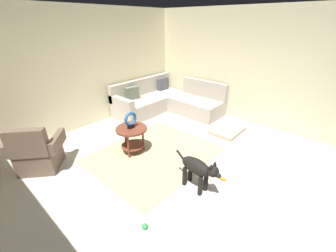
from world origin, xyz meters
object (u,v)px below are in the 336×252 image
side_table (132,134)px  dog_toy_rope (221,178)px  armchair (38,153)px  dog_bed_mat (227,130)px  sectional_couch (166,102)px  torus_sculpture (131,120)px  dog (198,169)px  dog_toy_ball (145,226)px

side_table → dog_toy_rope: 1.83m
armchair → side_table: (1.44, -0.80, 0.09)m
armchair → dog_bed_mat: 3.93m
armchair → sectional_couch: bearing=42.9°
torus_sculpture → dog_bed_mat: torus_sculpture is taller
side_table → dog: (-0.02, -1.56, -0.04)m
side_table → dog_toy_rope: (0.43, -1.73, -0.39)m
torus_sculpture → dog_toy_ball: bearing=-125.6°
dog_toy_ball → dog_toy_rope: 1.51m
side_table → armchair: bearing=150.9°
armchair → dog: (1.42, -2.36, 0.05)m
sectional_couch → torus_sculpture: (-2.05, -0.94, 0.42)m
dog → dog_toy_ball: dog is taller
armchair → dog_bed_mat: (3.48, -1.80, -0.28)m
torus_sculpture → dog: size_ratio=0.38×
side_table → dog_toy_rope: side_table is taller
armchair → dog_bed_mat: size_ratio=1.25×
torus_sculpture → dog_bed_mat: (2.04, -1.01, -0.67)m
torus_sculpture → dog_toy_ball: size_ratio=4.13×
dog → dog_toy_rope: bearing=163.0°
dog_toy_rope → torus_sculpture: bearing=104.0°
dog_bed_mat → dog_toy_rope: (-1.61, -0.72, -0.02)m
armchair → dog_toy_rope: 3.16m
armchair → dog_toy_rope: (1.87, -2.53, -0.30)m
armchair → torus_sculpture: 1.69m
dog_toy_ball → dog: bearing=-4.0°
side_table → dog: size_ratio=0.71×
dog_toy_ball → dog_toy_rope: size_ratio=0.41×
sectional_couch → dog_bed_mat: sectional_couch is taller
dog_bed_mat → dog_toy_rope: size_ratio=4.14×
armchair → dog_bed_mat: bearing=13.2°
dog_bed_mat → dog_toy_rope: 1.76m
side_table → dog_toy_ball: size_ratio=7.60×
dog_toy_ball → side_table: bearing=54.4°
dog_bed_mat → dog_toy_ball: size_ratio=10.13×
sectional_couch → dog_toy_rope: size_ratio=11.64×
sectional_couch → dog_bed_mat: bearing=-90.2°
torus_sculpture → dog_bed_mat: 2.37m
dog → dog_toy_ball: (-1.05, 0.07, -0.34)m
armchair → dog_toy_rope: bearing=-13.0°
sectional_couch → dog_toy_ball: 3.95m
armchair → dog: 2.75m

